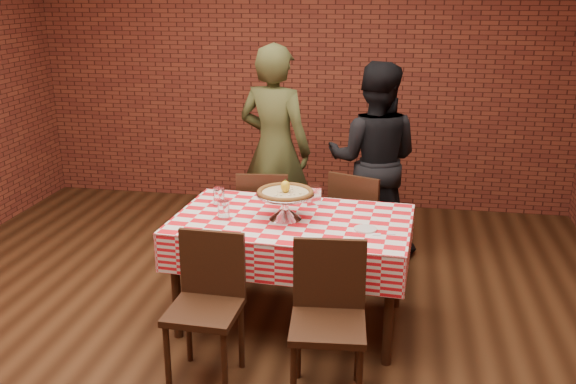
% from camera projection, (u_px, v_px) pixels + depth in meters
% --- Properties ---
extents(ground, '(6.00, 6.00, 0.00)m').
position_uv_depth(ground, '(225.00, 351.00, 4.01)').
color(ground, black).
rests_on(ground, ground).
extents(back_wall, '(5.50, 0.00, 5.50)m').
position_uv_depth(back_wall, '(300.00, 65.00, 6.36)').
color(back_wall, maroon).
rests_on(back_wall, ground).
extents(table, '(1.57, 1.00, 0.75)m').
position_uv_depth(table, '(292.00, 271.00, 4.25)').
color(table, '#341A0E').
rests_on(table, ground).
extents(tablecloth, '(1.61, 1.04, 0.26)m').
position_uv_depth(tablecloth, '(292.00, 237.00, 4.17)').
color(tablecloth, red).
rests_on(tablecloth, table).
extents(pizza_stand, '(0.52, 0.52, 0.17)m').
position_uv_depth(pizza_stand, '(285.00, 206.00, 4.10)').
color(pizza_stand, silver).
rests_on(pizza_stand, tablecloth).
extents(pizza, '(0.50, 0.50, 0.03)m').
position_uv_depth(pizza, '(285.00, 193.00, 4.07)').
color(pizza, beige).
rests_on(pizza, pizza_stand).
extents(lemon, '(0.08, 0.08, 0.08)m').
position_uv_depth(lemon, '(285.00, 186.00, 4.06)').
color(lemon, yellow).
rests_on(lemon, pizza).
extents(water_glass_left, '(0.08, 0.08, 0.12)m').
position_uv_depth(water_glass_left, '(224.00, 210.00, 4.11)').
color(water_glass_left, white).
rests_on(water_glass_left, tablecloth).
extents(water_glass_right, '(0.08, 0.08, 0.12)m').
position_uv_depth(water_glass_right, '(219.00, 197.00, 4.37)').
color(water_glass_right, white).
rests_on(water_glass_right, tablecloth).
extents(side_plate, '(0.15, 0.15, 0.01)m').
position_uv_depth(side_plate, '(365.00, 229.00, 3.93)').
color(side_plate, white).
rests_on(side_plate, tablecloth).
extents(sweetener_packet_a, '(0.05, 0.04, 0.00)m').
position_uv_depth(sweetener_packet_a, '(377.00, 234.00, 3.85)').
color(sweetener_packet_a, white).
rests_on(sweetener_packet_a, tablecloth).
extents(sweetener_packet_b, '(0.05, 0.04, 0.00)m').
position_uv_depth(sweetener_packet_b, '(391.00, 233.00, 3.87)').
color(sweetener_packet_b, white).
rests_on(sweetener_packet_b, tablecloth).
extents(condiment_caddy, '(0.11, 0.10, 0.14)m').
position_uv_depth(condiment_caddy, '(313.00, 196.00, 4.36)').
color(condiment_caddy, silver).
rests_on(condiment_caddy, tablecloth).
extents(chair_near_left, '(0.41, 0.41, 0.87)m').
position_uv_depth(chair_near_left, '(204.00, 313.00, 3.58)').
color(chair_near_left, '#341A0E').
rests_on(chair_near_left, ground).
extents(chair_near_right, '(0.44, 0.44, 0.89)m').
position_uv_depth(chair_near_right, '(328.00, 327.00, 3.42)').
color(chair_near_right, '#341A0E').
rests_on(chair_near_right, ground).
extents(chair_far_left, '(0.44, 0.44, 0.87)m').
position_uv_depth(chair_far_left, '(265.00, 221.00, 5.00)').
color(chair_far_left, '#341A0E').
rests_on(chair_far_left, ground).
extents(chair_far_right, '(0.53, 0.53, 0.89)m').
position_uv_depth(chair_far_right, '(362.00, 224.00, 4.90)').
color(chair_far_right, '#341A0E').
rests_on(chair_far_right, ground).
extents(diner_olive, '(0.74, 0.59, 1.78)m').
position_uv_depth(diner_olive, '(275.00, 150.00, 5.33)').
color(diner_olive, '#404322').
rests_on(diner_olive, ground).
extents(diner_black, '(0.85, 0.69, 1.64)m').
position_uv_depth(diner_black, '(374.00, 160.00, 5.27)').
color(diner_black, black).
rests_on(diner_black, ground).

